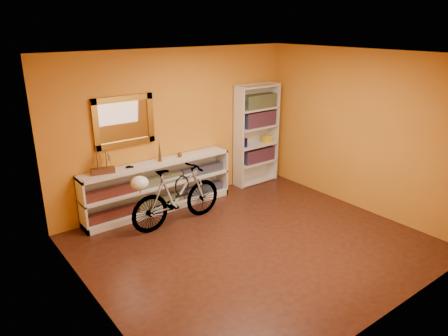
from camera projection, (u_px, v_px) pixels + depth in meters
floor at (254, 244)px, 5.92m from camera, size 4.50×4.00×0.01m
ceiling at (259, 55)px, 5.05m from camera, size 4.50×4.00×0.01m
back_wall at (177, 128)px, 6.99m from camera, size 4.50×0.01×2.60m
left_wall at (88, 198)px, 4.20m from camera, size 0.01×4.00×2.60m
right_wall at (360, 131)px, 6.77m from camera, size 0.01×4.00×2.60m
gilt_mirror at (124, 121)px, 6.34m from camera, size 0.98×0.06×0.78m
wall_socket at (221, 175)px, 7.84m from camera, size 0.09×0.02×0.09m
console_unit at (159, 186)px, 6.86m from camera, size 2.60×0.35×0.85m
cd_row_lower at (161, 201)px, 6.93m from camera, size 2.50×0.13×0.14m
cd_row_upper at (159, 180)px, 6.81m from camera, size 2.50×0.13×0.14m
model_ship at (102, 160)px, 6.13m from camera, size 0.37×0.20×0.41m
toy_car at (130, 168)px, 6.44m from camera, size 0.00×0.00×0.00m
bronze_ornament at (160, 150)px, 6.68m from camera, size 0.06×0.06×0.37m
decorative_orb at (180, 155)px, 6.94m from camera, size 0.08×0.08×0.08m
bookcase at (256, 135)px, 7.92m from camera, size 0.90×0.30×1.90m
book_row_a at (258, 155)px, 8.08m from camera, size 0.70×0.22×0.26m
book_row_b at (259, 119)px, 7.85m from camera, size 0.70×0.22×0.28m
book_row_c at (259, 101)px, 7.73m from camera, size 0.70×0.22×0.25m
travel_mug at (246, 143)px, 7.78m from camera, size 0.08×0.08×0.17m
red_tin at (248, 104)px, 7.62m from camera, size 0.20×0.20×0.20m
yellow_bag at (267, 139)px, 8.07m from camera, size 0.20×0.15×0.14m
bicycle at (177, 196)px, 6.38m from camera, size 0.45×1.60×0.94m
helmet at (140, 183)px, 5.90m from camera, size 0.26×0.25×0.20m
u_lock at (182, 186)px, 6.39m from camera, size 0.25×0.03×0.25m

